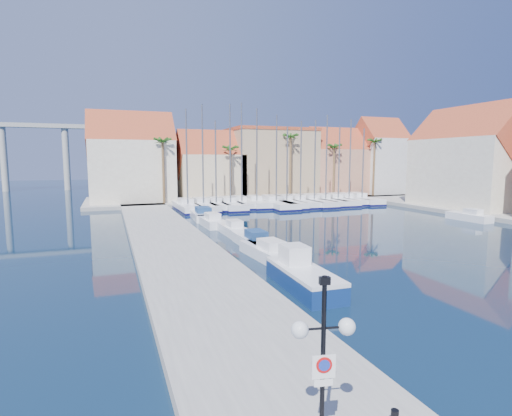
# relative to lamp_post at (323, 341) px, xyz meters

# --- Properties ---
(ground) EXTENTS (260.00, 260.00, 0.00)m
(ground) POSITION_rel_lamp_post_xyz_m (9.44, 9.45, -3.11)
(ground) COLOR black
(ground) RESTS_ON ground
(quay_west) EXTENTS (6.00, 77.00, 0.50)m
(quay_west) POSITION_rel_lamp_post_xyz_m (0.44, 22.95, -2.86)
(quay_west) COLOR gray
(quay_west) RESTS_ON ground
(shore_north) EXTENTS (54.00, 16.00, 0.50)m
(shore_north) POSITION_rel_lamp_post_xyz_m (19.44, 57.45, -2.86)
(shore_north) COLOR gray
(shore_north) RESTS_ON ground
(lamp_post) EXTENTS (1.33, 0.55, 3.97)m
(lamp_post) POSITION_rel_lamp_post_xyz_m (0.00, 0.00, 0.00)
(lamp_post) COLOR black
(lamp_post) RESTS_ON quay_west
(fishing_boat) EXTENTS (2.20, 6.06, 2.10)m
(fishing_boat) POSITION_rel_lamp_post_xyz_m (5.44, 11.63, -2.41)
(fishing_boat) COLOR navy
(fishing_boat) RESTS_ON ground
(motorboat_west_0) EXTENTS (2.25, 5.94, 1.40)m
(motorboat_west_0) POSITION_rel_lamp_post_xyz_m (6.11, 18.06, -2.60)
(motorboat_west_0) COLOR white
(motorboat_west_0) RESTS_ON ground
(motorboat_west_1) EXTENTS (1.81, 5.66, 1.40)m
(motorboat_west_1) POSITION_rel_lamp_post_xyz_m (6.43, 21.79, -2.60)
(motorboat_west_1) COLOR white
(motorboat_west_1) RESTS_ON ground
(motorboat_west_2) EXTENTS (1.63, 5.08, 1.40)m
(motorboat_west_2) POSITION_rel_lamp_post_xyz_m (6.43, 27.32, -2.60)
(motorboat_west_2) COLOR white
(motorboat_west_2) RESTS_ON ground
(motorboat_west_3) EXTENTS (1.91, 5.66, 1.40)m
(motorboat_west_3) POSITION_rel_lamp_post_xyz_m (5.75, 32.68, -2.60)
(motorboat_west_3) COLOR white
(motorboat_west_3) RESTS_ON ground
(motorboat_west_4) EXTENTS (2.78, 7.24, 1.40)m
(motorboat_west_4) POSITION_rel_lamp_post_xyz_m (6.02, 38.05, -2.60)
(motorboat_west_4) COLOR white
(motorboat_west_4) RESTS_ON ground
(motorboat_east_1) EXTENTS (1.82, 5.02, 1.40)m
(motorboat_east_1) POSITION_rel_lamp_post_xyz_m (33.44, 26.09, -2.60)
(motorboat_east_1) COLOR white
(motorboat_east_1) RESTS_ON ground
(sailboat_0) EXTENTS (2.70, 9.63, 13.17)m
(sailboat_0) POSITION_rel_lamp_post_xyz_m (5.60, 45.39, -2.51)
(sailboat_0) COLOR white
(sailboat_0) RESTS_ON ground
(sailboat_1) EXTENTS (2.76, 9.92, 13.89)m
(sailboat_1) POSITION_rel_lamp_post_xyz_m (7.77, 45.74, -2.50)
(sailboat_1) COLOR white
(sailboat_1) RESTS_ON ground
(sailboat_2) EXTENTS (2.54, 8.65, 11.88)m
(sailboat_2) POSITION_rel_lamp_post_xyz_m (9.61, 45.91, -2.51)
(sailboat_2) COLOR white
(sailboat_2) RESTS_ON ground
(sailboat_3) EXTENTS (3.23, 10.45, 14.08)m
(sailboat_3) POSITION_rel_lamp_post_xyz_m (11.56, 45.75, -2.51)
(sailboat_3) COLOR white
(sailboat_3) RESTS_ON ground
(sailboat_4) EXTENTS (2.67, 8.37, 14.47)m
(sailboat_4) POSITION_rel_lamp_post_xyz_m (13.48, 46.52, -2.45)
(sailboat_4) COLOR white
(sailboat_4) RESTS_ON ground
(sailboat_5) EXTENTS (2.99, 8.92, 13.76)m
(sailboat_5) POSITION_rel_lamp_post_xyz_m (15.65, 46.32, -2.48)
(sailboat_5) COLOR white
(sailboat_5) RESTS_ON ground
(sailboat_6) EXTENTS (3.54, 11.83, 12.87)m
(sailboat_6) POSITION_rel_lamp_post_xyz_m (18.10, 45.29, -2.54)
(sailboat_6) COLOR white
(sailboat_6) RESTS_ON ground
(sailboat_7) EXTENTS (3.67, 11.08, 11.38)m
(sailboat_7) POSITION_rel_lamp_post_xyz_m (19.84, 45.43, -2.55)
(sailboat_7) COLOR white
(sailboat_7) RESTS_ON ground
(sailboat_8) EXTENTS (2.94, 10.29, 12.19)m
(sailboat_8) POSITION_rel_lamp_post_xyz_m (21.96, 45.44, -2.53)
(sailboat_8) COLOR white
(sailboat_8) RESTS_ON ground
(sailboat_9) EXTENTS (3.06, 10.68, 12.37)m
(sailboat_9) POSITION_rel_lamp_post_xyz_m (24.15, 45.31, -2.53)
(sailboat_9) COLOR white
(sailboat_9) RESTS_ON ground
(sailboat_10) EXTENTS (3.34, 10.10, 13.16)m
(sailboat_10) POSITION_rel_lamp_post_xyz_m (26.08, 45.38, -2.51)
(sailboat_10) COLOR white
(sailboat_10) RESTS_ON ground
(sailboat_11) EXTENTS (3.35, 10.25, 11.69)m
(sailboat_11) POSITION_rel_lamp_post_xyz_m (28.30, 45.40, -2.54)
(sailboat_11) COLOR white
(sailboat_11) RESTS_ON ground
(sailboat_12) EXTENTS (2.40, 8.93, 12.72)m
(sailboat_12) POSITION_rel_lamp_post_xyz_m (30.30, 45.55, -2.50)
(sailboat_12) COLOR white
(sailboat_12) RESTS_ON ground
(sailboat_13) EXTENTS (3.38, 10.24, 11.40)m
(sailboat_13) POSITION_rel_lamp_post_xyz_m (32.58, 45.46, -2.54)
(sailboat_13) COLOR white
(sailboat_13) RESTS_ON ground
(building_0) EXTENTS (12.30, 9.00, 13.50)m
(building_0) POSITION_rel_lamp_post_xyz_m (-0.56, 56.45, 3.42)
(building_0) COLOR beige
(building_0) RESTS_ON shore_north
(building_1) EXTENTS (10.30, 8.00, 11.00)m
(building_1) POSITION_rel_lamp_post_xyz_m (11.44, 56.45, 2.19)
(building_1) COLOR beige
(building_1) RESTS_ON shore_north
(building_2) EXTENTS (14.20, 10.20, 11.50)m
(building_2) POSITION_rel_lamp_post_xyz_m (22.44, 57.45, 3.15)
(building_2) COLOR tan
(building_2) RESTS_ON shore_north
(building_3) EXTENTS (10.30, 8.00, 12.00)m
(building_3) POSITION_rel_lamp_post_xyz_m (34.44, 56.45, 2.75)
(building_3) COLOR tan
(building_3) RESTS_ON shore_north
(building_4) EXTENTS (8.30, 8.00, 14.00)m
(building_4) POSITION_rel_lamp_post_xyz_m (43.44, 55.45, 3.86)
(building_4) COLOR silver
(building_4) RESTS_ON shore_north
(building_6) EXTENTS (9.00, 14.30, 13.50)m
(building_6) POSITION_rel_lamp_post_xyz_m (41.44, 33.45, 3.41)
(building_6) COLOR beige
(building_6) RESTS_ON shore_east
(palm_0) EXTENTS (2.60, 2.60, 10.15)m
(palm_0) POSITION_rel_lamp_post_xyz_m (3.44, 51.45, 5.97)
(palm_0) COLOR brown
(palm_0) RESTS_ON shore_north
(palm_1) EXTENTS (2.60, 2.60, 9.15)m
(palm_1) POSITION_rel_lamp_post_xyz_m (13.44, 51.45, 5.03)
(palm_1) COLOR brown
(palm_1) RESTS_ON shore_north
(palm_2) EXTENTS (2.60, 2.60, 11.15)m
(palm_2) POSITION_rel_lamp_post_xyz_m (23.44, 51.45, 6.91)
(palm_2) COLOR brown
(palm_2) RESTS_ON shore_north
(palm_3) EXTENTS (2.60, 2.60, 9.65)m
(palm_3) POSITION_rel_lamp_post_xyz_m (31.44, 51.45, 5.50)
(palm_3) COLOR brown
(palm_3) RESTS_ON shore_north
(palm_4) EXTENTS (2.60, 2.60, 10.65)m
(palm_4) POSITION_rel_lamp_post_xyz_m (39.44, 51.45, 6.44)
(palm_4) COLOR brown
(palm_4) RESTS_ON shore_north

